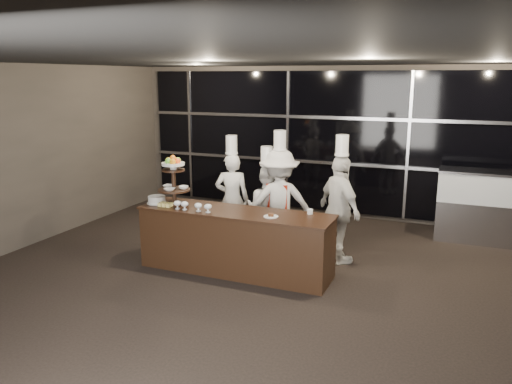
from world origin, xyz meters
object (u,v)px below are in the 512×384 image
at_px(buffet_counter, 235,241).
at_px(layer_cake, 157,200).
at_px(chef_b, 266,207).
at_px(chef_a, 232,197).
at_px(chef_d, 340,209).
at_px(chef_c, 279,202).
at_px(display_stand, 174,177).
at_px(display_case, 479,202).

bearing_deg(buffet_counter, layer_cake, -177.76).
bearing_deg(layer_cake, chef_b, 38.25).
bearing_deg(chef_a, layer_cake, -120.49).
xyz_separation_m(layer_cake, chef_d, (2.57, 1.00, -0.12)).
height_order(chef_c, chef_d, chef_c).
xyz_separation_m(display_stand, chef_d, (2.29, 0.95, -0.49)).
xyz_separation_m(chef_a, chef_c, (0.90, -0.17, 0.04)).
xyz_separation_m(display_stand, display_case, (4.27, 2.88, -0.65)).
xyz_separation_m(display_case, chef_a, (-3.85, -1.75, 0.12)).
height_order(chef_a, chef_b, chef_a).
height_order(display_stand, display_case, display_stand).
bearing_deg(buffet_counter, chef_c, 71.79).
distance_m(display_stand, display_case, 5.19).
bearing_deg(chef_d, display_case, 44.24).
bearing_deg(chef_a, display_case, 24.37).
distance_m(display_stand, chef_b, 1.61).
xyz_separation_m(buffet_counter, chef_a, (-0.58, 1.14, 0.34)).
bearing_deg(chef_d, display_stand, -157.40).
relative_size(display_stand, display_case, 0.54).
bearing_deg(chef_d, chef_b, 176.68).
distance_m(layer_cake, display_case, 5.42).
distance_m(display_stand, chef_a, 1.32).
xyz_separation_m(chef_a, chef_b, (0.67, -0.11, -0.08)).
bearing_deg(chef_c, display_stand, -143.67).
distance_m(chef_b, chef_c, 0.27).
xyz_separation_m(display_stand, chef_c, (1.32, 0.97, -0.48)).
bearing_deg(chef_c, display_case, 32.92).
height_order(chef_a, chef_d, chef_d).
bearing_deg(buffet_counter, chef_a, 117.17).
bearing_deg(display_stand, chef_a, 69.81).
xyz_separation_m(buffet_counter, display_case, (3.27, 2.88, 0.22)).
relative_size(display_stand, chef_a, 0.40).
height_order(display_case, chef_d, chef_d).
bearing_deg(chef_d, chef_a, 174.49).
relative_size(layer_cake, chef_b, 0.17).
bearing_deg(chef_b, chef_d, -3.32).
relative_size(chef_a, chef_d, 0.94).
xyz_separation_m(buffet_counter, layer_cake, (-1.28, -0.05, 0.51)).
bearing_deg(display_case, buffet_counter, -138.63).
height_order(display_case, chef_c, chef_c).
distance_m(display_stand, chef_d, 2.53).
xyz_separation_m(display_case, chef_c, (-2.95, -1.91, 0.17)).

